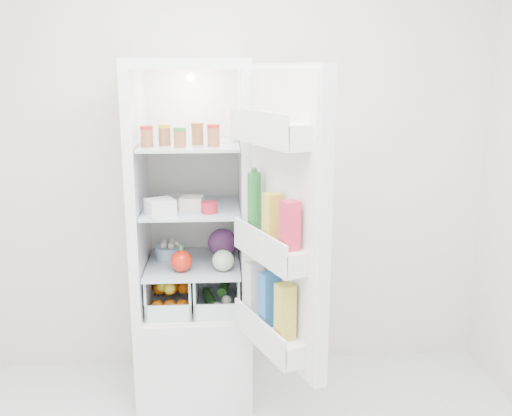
{
  "coord_description": "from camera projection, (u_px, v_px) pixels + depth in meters",
  "views": [
    {
      "loc": [
        -0.05,
        -1.72,
        1.75
      ],
      "look_at": [
        0.12,
        0.95,
        1.1
      ],
      "focal_mm": 40.0,
      "sensor_mm": 36.0,
      "label": 1
    }
  ],
  "objects": [
    {
      "name": "room_walls",
      "position": [
        236.0,
        124.0,
        1.71
      ],
      "size": [
        3.02,
        3.02,
        2.61
      ],
      "color": "silver",
      "rests_on": "ground"
    },
    {
      "name": "refrigerator",
      "position": [
        194.0,
        273.0,
        3.12
      ],
      "size": [
        0.6,
        0.6,
        1.8
      ],
      "color": "white",
      "rests_on": "ground"
    },
    {
      "name": "shelf_low",
      "position": [
        194.0,
        264.0,
        3.04
      ],
      "size": [
        0.49,
        0.53,
        0.01
      ],
      "primitive_type": "cube",
      "color": "#AFBFCE",
      "rests_on": "refrigerator"
    },
    {
      "name": "shelf_mid",
      "position": [
        192.0,
        207.0,
        2.97
      ],
      "size": [
        0.49,
        0.53,
        0.02
      ],
      "primitive_type": "cube",
      "color": "#AFBFCE",
      "rests_on": "refrigerator"
    },
    {
      "name": "shelf_top",
      "position": [
        190.0,
        144.0,
        2.89
      ],
      "size": [
        0.49,
        0.53,
        0.02
      ],
      "primitive_type": "cube",
      "color": "#AFBFCE",
      "rests_on": "refrigerator"
    },
    {
      "name": "crisper_left",
      "position": [
        171.0,
        287.0,
        3.07
      ],
      "size": [
        0.23,
        0.46,
        0.22
      ],
      "primitive_type": null,
      "color": "silver",
      "rests_on": "refrigerator"
    },
    {
      "name": "crisper_right",
      "position": [
        217.0,
        286.0,
        3.08
      ],
      "size": [
        0.23,
        0.46,
        0.22
      ],
      "primitive_type": null,
      "color": "silver",
      "rests_on": "refrigerator"
    },
    {
      "name": "condiment_jars",
      "position": [
        181.0,
        137.0,
        2.77
      ],
      "size": [
        0.38,
        0.16,
        0.08
      ],
      "color": "#B21919",
      "rests_on": "shelf_top"
    },
    {
      "name": "squeeze_bottle",
      "position": [
        232.0,
        126.0,
        2.9
      ],
      "size": [
        0.06,
        0.06,
        0.16
      ],
      "primitive_type": "cylinder",
      "rotation": [
        0.0,
        0.0,
        0.28
      ],
      "color": "white",
      "rests_on": "shelf_top"
    },
    {
      "name": "tub_white",
      "position": [
        160.0,
        208.0,
        2.77
      ],
      "size": [
        0.17,
        0.17,
        0.08
      ],
      "primitive_type": "cube",
      "rotation": [
        0.0,
        0.0,
        0.43
      ],
      "color": "silver",
      "rests_on": "shelf_mid"
    },
    {
      "name": "tub_cream",
      "position": [
        192.0,
        203.0,
        2.9
      ],
      "size": [
        0.12,
        0.12,
        0.06
      ],
      "primitive_type": "cube",
      "rotation": [
        0.0,
        0.0,
        -0.1
      ],
      "color": "silver",
      "rests_on": "shelf_mid"
    },
    {
      "name": "tin_red",
      "position": [
        209.0,
        207.0,
        2.82
      ],
      "size": [
        0.09,
        0.09,
        0.05
      ],
      "primitive_type": "cylinder",
      "rotation": [
        0.0,
        0.0,
        0.14
      ],
      "color": "red",
      "rests_on": "shelf_mid"
    },
    {
      "name": "foil_tray",
      "position": [
        179.0,
        200.0,
        3.02
      ],
      "size": [
        0.19,
        0.16,
        0.04
      ],
      "primitive_type": "cube",
      "rotation": [
        0.0,
        0.0,
        -0.22
      ],
      "color": "silver",
      "rests_on": "shelf_mid"
    },
    {
      "name": "red_cabbage",
      "position": [
        222.0,
        243.0,
        3.12
      ],
      "size": [
        0.16,
        0.16,
        0.16
      ],
      "primitive_type": "sphere",
      "color": "#541C4E",
      "rests_on": "shelf_low"
    },
    {
      "name": "bell_pepper",
      "position": [
        181.0,
        261.0,
        2.9
      ],
      "size": [
        0.11,
        0.11,
        0.11
      ],
      "primitive_type": "sphere",
      "color": "red",
      "rests_on": "shelf_low"
    },
    {
      "name": "mushroom_bowl",
      "position": [
        170.0,
        252.0,
        3.09
      ],
      "size": [
        0.17,
        0.17,
        0.07
      ],
      "primitive_type": "cylinder",
      "rotation": [
        0.0,
        0.0,
        -0.09
      ],
      "color": "#8AB2CE",
      "rests_on": "shelf_low"
    },
    {
      "name": "salad_bag",
      "position": [
        223.0,
        260.0,
        2.9
      ],
      "size": [
        0.11,
        0.11,
        0.11
      ],
      "primitive_type": "sphere",
      "color": "#B0CE9A",
      "rests_on": "shelf_low"
    },
    {
      "name": "citrus_pile",
      "position": [
        170.0,
        293.0,
        3.04
      ],
      "size": [
        0.2,
        0.31,
        0.16
      ],
      "color": "orange",
      "rests_on": "refrigerator"
    },
    {
      "name": "veg_pile",
      "position": [
        218.0,
        294.0,
        3.09
      ],
      "size": [
        0.16,
        0.3,
        0.1
      ],
      "color": "#1C4617",
      "rests_on": "refrigerator"
    },
    {
      "name": "fridge_door",
      "position": [
        282.0,
        226.0,
        2.45
      ],
      "size": [
        0.36,
        0.58,
        1.3
      ],
      "rotation": [
        0.0,
        0.0,
        1.95
      ],
      "color": "white",
      "rests_on": "refrigerator"
    }
  ]
}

